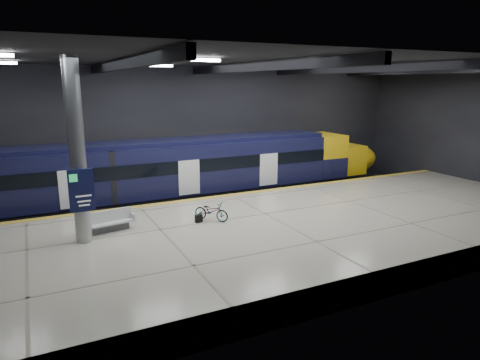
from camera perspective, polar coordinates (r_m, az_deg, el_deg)
ground at (r=21.17m, az=2.04°, el=-6.60°), size 30.00×30.00×0.00m
room_shell at (r=20.01m, az=2.17°, el=9.03°), size 30.10×16.10×8.05m
platform at (r=18.95m, az=5.65°, el=-7.27°), size 30.00×11.00×1.10m
safety_strip at (r=23.20m, az=-1.14°, el=-1.99°), size 30.00×0.40×0.01m
rails at (r=25.90m, az=-3.71°, el=-2.78°), size 30.00×1.52×0.16m
train at (r=24.44m, az=-10.57°, el=0.85°), size 29.40×2.84×3.79m
bench at (r=18.44m, az=-17.07°, el=-5.56°), size 2.08×1.15×0.87m
bicycle at (r=18.91m, az=-3.84°, el=-4.16°), size 1.47×1.62×0.86m
pannier_bag at (r=18.78m, az=-5.53°, el=-5.12°), size 0.33×0.24×0.35m
info_column at (r=16.81m, az=-20.86°, el=3.16°), size 0.90×0.78×6.90m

